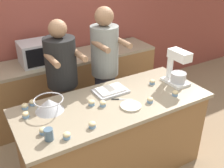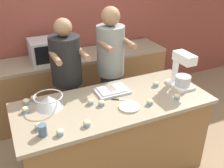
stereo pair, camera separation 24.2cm
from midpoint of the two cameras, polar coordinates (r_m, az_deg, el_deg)
ground_plane at (r=3.23m, az=-1.86°, el=-17.85°), size 16.00×16.00×0.00m
back_wall at (r=3.99m, az=-14.64°, el=12.97°), size 10.00×0.06×2.70m
island_counter at (r=2.92m, az=-1.99°, el=-11.51°), size 1.99×0.83×0.91m
back_counter at (r=3.99m, az=-11.61°, el=-0.53°), size 2.80×0.60×0.91m
person_left at (r=3.14m, az=-12.76°, el=-0.49°), size 0.36×0.52×1.64m
person_right at (r=3.30m, az=-3.63°, el=2.62°), size 0.35×0.51×1.71m
stand_mixer at (r=3.00m, az=11.76°, el=3.14°), size 0.20×0.30×0.39m
mixing_bowl at (r=2.58m, az=-16.17°, el=-4.36°), size 0.28×0.28×0.12m
baking_tray at (r=2.81m, az=-2.77°, el=-1.49°), size 0.35×0.25×0.04m
microwave_oven at (r=3.66m, az=-17.26°, el=6.62°), size 0.53×0.38×0.30m
drinking_glass at (r=2.23m, az=-16.72°, el=-10.56°), size 0.08×0.08×0.10m
small_plate at (r=2.56m, az=1.41°, el=-4.87°), size 0.21×0.21×0.02m
knife at (r=2.68m, az=-0.69°, el=-3.43°), size 0.20×0.13×0.01m
cupcake_0 at (r=2.60m, az=-7.16°, el=-4.13°), size 0.06×0.06×0.06m
cupcake_1 at (r=2.22m, az=-13.00°, el=-10.96°), size 0.06×0.06×0.06m
cupcake_2 at (r=2.79m, az=11.20°, el=-2.05°), size 0.06×0.06×0.06m
cupcake_3 at (r=2.70m, az=-20.93°, el=-4.62°), size 0.06×0.06×0.06m
cupcake_4 at (r=2.57m, az=-20.90°, el=-6.35°), size 0.06×0.06×0.06m
cupcake_5 at (r=2.32m, az=-17.75°, el=-9.74°), size 0.06×0.06×0.06m
cupcake_6 at (r=2.73m, az=-19.40°, el=-3.88°), size 0.06×0.06×0.06m
cupcake_7 at (r=2.63m, az=5.71°, el=-3.54°), size 0.06×0.06×0.06m
cupcake_8 at (r=2.30m, az=-7.38°, el=-8.87°), size 0.06×0.06×0.06m
cupcake_9 at (r=2.57m, az=-4.71°, el=-4.33°), size 0.06×0.06×0.06m
cupcake_10 at (r=2.99m, az=6.49°, el=0.42°), size 0.06×0.06×0.06m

